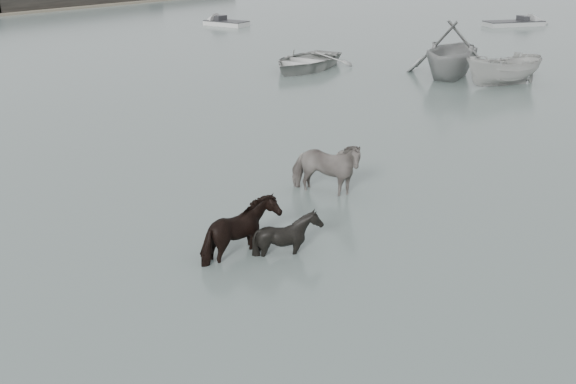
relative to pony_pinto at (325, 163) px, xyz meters
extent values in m
plane|color=#4E5C55|center=(0.15, -3.40, -0.88)|extent=(140.00, 140.00, 0.00)
imported|color=black|center=(0.00, 0.00, 0.00)|extent=(2.27, 1.45, 1.77)
imported|color=black|center=(0.67, -4.06, -0.10)|extent=(1.77, 1.91, 1.58)
imported|color=black|center=(1.34, -3.34, -0.20)|extent=(1.35, 1.23, 1.36)
imported|color=#ABACA7|center=(-11.01, 13.97, -0.33)|extent=(4.50, 5.83, 1.11)
imported|color=gray|center=(-4.06, 16.70, 0.58)|extent=(5.68, 6.30, 2.93)
imported|color=#A9A9A5|center=(-1.31, 16.36, -0.08)|extent=(3.44, 4.42, 1.62)
camera|label=1|loc=(9.12, -13.27, 5.55)|focal=40.00mm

